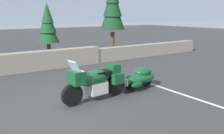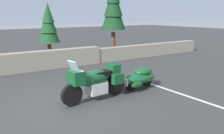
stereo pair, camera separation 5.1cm
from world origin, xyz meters
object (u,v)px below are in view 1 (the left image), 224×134
(pine_tree_tall, at_px, (113,6))
(pine_tree_far_right, at_px, (48,25))
(touring_motorcycle, at_px, (95,81))
(car_shaped_trailer, at_px, (139,77))

(pine_tree_tall, bearing_deg, pine_tree_far_right, -179.83)
(touring_motorcycle, height_order, car_shaped_trailer, touring_motorcycle)
(touring_motorcycle, distance_m, pine_tree_tall, 9.47)
(car_shaped_trailer, bearing_deg, touring_motorcycle, -175.02)
(pine_tree_far_right, bearing_deg, touring_motorcycle, -99.44)
(car_shaped_trailer, bearing_deg, pine_tree_tall, 62.49)
(touring_motorcycle, distance_m, pine_tree_far_right, 7.43)
(touring_motorcycle, bearing_deg, car_shaped_trailer, 4.98)
(touring_motorcycle, height_order, pine_tree_tall, pine_tree_tall)
(car_shaped_trailer, height_order, pine_tree_far_right, pine_tree_far_right)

